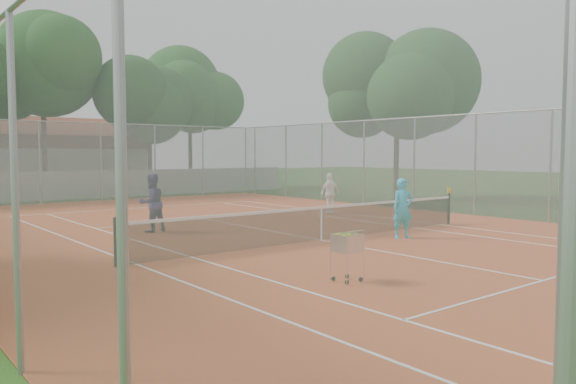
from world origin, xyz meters
TOP-DOWN VIEW (x-y plane):
  - ground at (0.00, 0.00)m, footprint 120.00×120.00m
  - court_pad at (0.00, 0.00)m, footprint 18.00×34.00m
  - court_lines at (0.00, 0.00)m, footprint 10.98×23.78m
  - tennis_net at (0.00, 0.00)m, footprint 11.88×0.10m
  - perimeter_fence at (0.00, 0.00)m, footprint 18.00×34.00m
  - boundary_wall at (0.00, 19.00)m, footprint 26.00×0.30m
  - clubhouse at (-2.00, 29.00)m, footprint 16.40×9.00m
  - tropical_trees at (0.00, 22.00)m, footprint 29.00×19.00m
  - player_near at (2.13, -1.14)m, footprint 0.74×0.63m
  - player_far_left at (-3.01, 4.51)m, footprint 0.97×0.81m
  - player_far_right at (5.03, 5.06)m, footprint 0.97×0.43m
  - ball_hopper at (-3.03, -4.11)m, footprint 0.50×0.50m

SIDE VIEW (x-z plane):
  - ground at x=0.00m, z-range 0.00..0.00m
  - court_pad at x=0.00m, z-range 0.00..0.02m
  - court_lines at x=0.00m, z-range 0.02..0.03m
  - tennis_net at x=0.00m, z-range 0.02..1.00m
  - ball_hopper at x=-3.03m, z-range 0.02..1.03m
  - boundary_wall at x=0.00m, z-range 0.00..1.50m
  - player_far_right at x=5.03m, z-range 0.02..1.66m
  - player_near at x=2.13m, z-range 0.02..1.75m
  - player_far_left at x=-3.01m, z-range 0.02..1.83m
  - perimeter_fence at x=0.00m, z-range 0.00..4.00m
  - clubhouse at x=-2.00m, z-range 0.00..4.40m
  - tropical_trees at x=0.00m, z-range 0.00..10.00m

